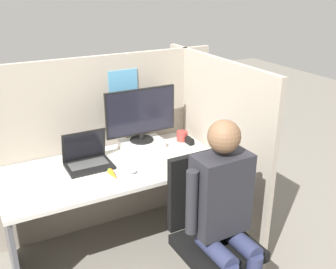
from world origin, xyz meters
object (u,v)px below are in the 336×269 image
(monitor, at_px, (141,114))
(laptop, at_px, (88,159))
(stapler, at_px, (188,140))
(person, at_px, (225,208))
(paper_box, at_px, (142,144))
(office_chair, at_px, (210,229))
(coffee_mug, at_px, (182,136))
(carrot_toy, at_px, (113,175))

(monitor, distance_m, laptop, 0.55)
(laptop, bearing_deg, stapler, 1.03)
(stapler, bearing_deg, person, -108.38)
(monitor, relative_size, person, 0.45)
(paper_box, relative_size, laptop, 1.04)
(office_chair, bearing_deg, laptop, 124.31)
(monitor, relative_size, laptop, 1.79)
(office_chair, bearing_deg, coffee_mug, 71.28)
(paper_box, xyz_separation_m, stapler, (0.38, -0.10, -0.01))
(coffee_mug, bearing_deg, carrot_toy, -155.19)
(stapler, distance_m, office_chair, 0.91)
(monitor, bearing_deg, laptop, -166.61)
(carrot_toy, height_order, person, person)
(stapler, distance_m, carrot_toy, 0.81)
(monitor, relative_size, stapler, 4.61)
(laptop, xyz_separation_m, office_chair, (0.55, -0.80, -0.28))
(carrot_toy, relative_size, office_chair, 0.16)
(person, bearing_deg, office_chair, 88.86)
(carrot_toy, bearing_deg, stapler, 19.72)
(laptop, distance_m, carrot_toy, 0.28)
(paper_box, bearing_deg, laptop, -166.92)
(stapler, height_order, coffee_mug, coffee_mug)
(laptop, bearing_deg, carrot_toy, -68.81)
(laptop, bearing_deg, office_chair, -55.69)
(paper_box, relative_size, coffee_mug, 3.61)
(office_chair, bearing_deg, stapler, 68.68)
(carrot_toy, relative_size, coffee_mug, 1.67)
(carrot_toy, xyz_separation_m, person, (0.44, -0.69, -0.01))
(office_chair, bearing_deg, paper_box, 93.81)
(paper_box, relative_size, monitor, 0.58)
(laptop, relative_size, office_chair, 0.33)
(office_chair, xyz_separation_m, person, (-0.00, -0.15, 0.25))
(laptop, bearing_deg, coffee_mug, 5.84)
(laptop, bearing_deg, paper_box, 13.08)
(office_chair, xyz_separation_m, coffee_mug, (0.30, 0.89, 0.28))
(coffee_mug, bearing_deg, office_chair, -108.72)
(monitor, bearing_deg, paper_box, -90.00)
(paper_box, bearing_deg, stapler, -14.37)
(stapler, height_order, person, person)
(laptop, relative_size, person, 0.25)
(stapler, xyz_separation_m, person, (-0.32, -0.97, -0.01))
(person, relative_size, coffee_mug, 13.74)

